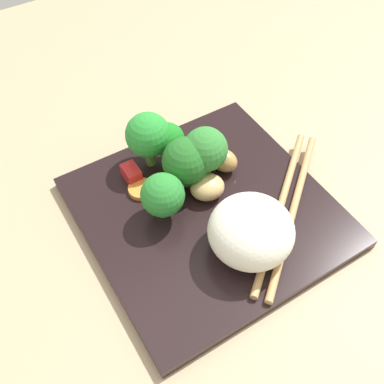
{
  "coord_description": "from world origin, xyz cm",
  "views": [
    {
      "loc": [
        24.5,
        -17.21,
        41.71
      ],
      "look_at": [
        -1.47,
        -1.04,
        3.26
      ],
      "focal_mm": 42.61,
      "sensor_mm": 36.0,
      "label": 1
    }
  ],
  "objects_px": {
    "square_plate": "(207,212)",
    "chopstick_pair": "(287,208)",
    "carrot_slice_2": "(217,155)",
    "rice_mound": "(251,231)",
    "broccoli_floret_4": "(183,163)"
  },
  "relations": [
    {
      "from": "rice_mound",
      "to": "chopstick_pair",
      "type": "xyz_separation_m",
      "value": [
        -0.02,
        0.06,
        -0.03
      ]
    },
    {
      "from": "broccoli_floret_4",
      "to": "chopstick_pair",
      "type": "xyz_separation_m",
      "value": [
        0.09,
        0.08,
        -0.03
      ]
    },
    {
      "from": "square_plate",
      "to": "chopstick_pair",
      "type": "relative_size",
      "value": 1.33
    },
    {
      "from": "rice_mound",
      "to": "chopstick_pair",
      "type": "bearing_deg",
      "value": 104.15
    },
    {
      "from": "rice_mound",
      "to": "carrot_slice_2",
      "type": "height_order",
      "value": "rice_mound"
    },
    {
      "from": "square_plate",
      "to": "chopstick_pair",
      "type": "bearing_deg",
      "value": 56.27
    },
    {
      "from": "square_plate",
      "to": "carrot_slice_2",
      "type": "relative_size",
      "value": 11.53
    },
    {
      "from": "square_plate",
      "to": "rice_mound",
      "type": "relative_size",
      "value": 3.0
    },
    {
      "from": "carrot_slice_2",
      "to": "chopstick_pair",
      "type": "xyz_separation_m",
      "value": [
        0.11,
        0.02,
        0.0
      ]
    },
    {
      "from": "square_plate",
      "to": "broccoli_floret_4",
      "type": "bearing_deg",
      "value": -174.46
    },
    {
      "from": "broccoli_floret_4",
      "to": "carrot_slice_2",
      "type": "height_order",
      "value": "broccoli_floret_4"
    },
    {
      "from": "broccoli_floret_4",
      "to": "carrot_slice_2",
      "type": "xyz_separation_m",
      "value": [
        -0.02,
        0.06,
        -0.03
      ]
    },
    {
      "from": "square_plate",
      "to": "carrot_slice_2",
      "type": "distance_m",
      "value": 0.08
    },
    {
      "from": "chopstick_pair",
      "to": "broccoli_floret_4",
      "type": "bearing_deg",
      "value": 91.35
    },
    {
      "from": "broccoli_floret_4",
      "to": "square_plate",
      "type": "bearing_deg",
      "value": 5.54
    }
  ]
}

